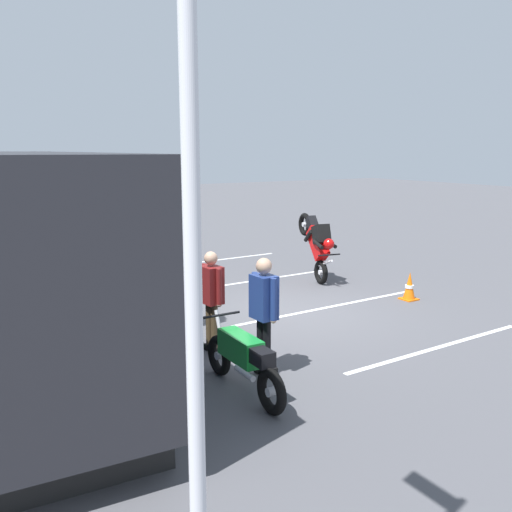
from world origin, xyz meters
name	(u,v)px	position (x,y,z in m)	size (l,w,h in m)	color
ground_plane	(283,312)	(0.00, 0.00, 0.00)	(80.00, 80.00, 0.00)	#4C4C51
tour_bus	(9,257)	(0.19, 5.08, 1.64)	(9.39, 3.03, 3.25)	#26262B
spectator_far_left	(264,306)	(-2.51, 2.06, 1.05)	(0.57, 0.32, 1.76)	black
spectator_left	(211,293)	(-1.24, 2.27, 0.99)	(0.58, 0.33, 1.68)	#473823
spectator_centre	(182,271)	(0.09, 2.19, 1.09)	(0.58, 0.38, 1.82)	#473823
spectator_right	(161,263)	(1.36, 2.10, 1.02)	(0.58, 0.37, 1.72)	black
spectator_far_right	(130,252)	(2.57, 2.35, 1.07)	(0.58, 0.38, 1.78)	black
parked_motorcycle_silver	(243,360)	(-2.93, 2.65, 0.48)	(2.05, 0.58, 0.99)	black
stunt_motorcycle	(317,242)	(1.74, -2.20, 1.03)	(1.94, 0.70, 1.80)	black
flagpole	(189,221)	(-6.90, 5.22, 2.99)	(0.78, 0.36, 6.07)	silver
traffic_cone	(409,286)	(-0.69, -2.93, 0.30)	(0.34, 0.34, 0.63)	orange
bay_line_b	(439,347)	(-3.11, -1.07, 0.00)	(0.21, 4.22, 0.01)	white
bay_line_c	(331,307)	(-0.23, -1.07, 0.00)	(0.23, 4.88, 0.01)	white
bay_line_d	(260,280)	(2.65, -1.07, 0.00)	(0.21, 4.23, 0.01)	white
bay_line_e	(209,261)	(5.53, -1.07, 0.00)	(0.22, 4.58, 0.01)	white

